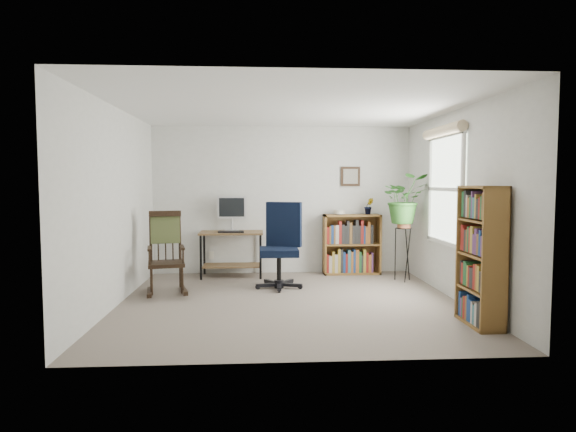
{
  "coord_description": "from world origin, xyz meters",
  "views": [
    {
      "loc": [
        -0.38,
        -5.88,
        1.49
      ],
      "look_at": [
        0.0,
        0.4,
        1.05
      ],
      "focal_mm": 30.0,
      "sensor_mm": 36.0,
      "label": 1
    }
  ],
  "objects": [
    {
      "name": "desk",
      "position": [
        -0.82,
        1.7,
        0.36
      ],
      "size": [
        0.99,
        0.55,
        0.71
      ],
      "primitive_type": null,
      "color": "brown",
      "rests_on": "floor"
    },
    {
      "name": "spider_plant",
      "position": [
        1.8,
        1.22,
        1.6
      ],
      "size": [
        1.69,
        1.88,
        1.46
      ],
      "primitive_type": "imported",
      "color": "#2D6824",
      "rests_on": "plant_stand"
    },
    {
      "name": "wall_front",
      "position": [
        0.0,
        -2.0,
        1.2
      ],
      "size": [
        4.2,
        0.0,
        2.4
      ],
      "primitive_type": "cube",
      "color": "silver",
      "rests_on": "ground"
    },
    {
      "name": "wall_back",
      "position": [
        0.0,
        2.0,
        1.2
      ],
      "size": [
        4.2,
        0.0,
        2.4
      ],
      "primitive_type": "cube",
      "color": "silver",
      "rests_on": "ground"
    },
    {
      "name": "wall_right",
      "position": [
        2.1,
        0.0,
        1.2
      ],
      "size": [
        0.0,
        4.0,
        2.4
      ],
      "primitive_type": "cube",
      "color": "silver",
      "rests_on": "ground"
    },
    {
      "name": "floor",
      "position": [
        0.0,
        0.0,
        0.0
      ],
      "size": [
        4.2,
        4.0,
        0.0
      ],
      "primitive_type": "cube",
      "color": "gray",
      "rests_on": "ground"
    },
    {
      "name": "plant_stand",
      "position": [
        1.8,
        1.22,
        0.47
      ],
      "size": [
        0.31,
        0.31,
        0.94
      ],
      "primitive_type": null,
      "rotation": [
        0.0,
        0.0,
        0.24
      ],
      "color": "black",
      "rests_on": "floor"
    },
    {
      "name": "wall_left",
      "position": [
        -2.1,
        0.0,
        1.2
      ],
      "size": [
        0.0,
        4.0,
        2.4
      ],
      "primitive_type": "cube",
      "color": "silver",
      "rests_on": "ground"
    },
    {
      "name": "keyboard",
      "position": [
        -0.82,
        1.58,
        0.73
      ],
      "size": [
        0.4,
        0.15,
        0.02
      ],
      "primitive_type": "cube",
      "color": "black",
      "rests_on": "desk"
    },
    {
      "name": "rocking_chair",
      "position": [
        -1.62,
        0.55,
        0.56
      ],
      "size": [
        0.77,
        1.07,
        1.12
      ],
      "primitive_type": null,
      "rotation": [
        0.0,
        0.0,
        0.22
      ],
      "color": "black",
      "rests_on": "floor"
    },
    {
      "name": "ceiling",
      "position": [
        0.0,
        0.0,
        2.4
      ],
      "size": [
        4.2,
        4.0,
        0.0
      ],
      "primitive_type": "cube",
      "color": "white",
      "rests_on": "ground"
    },
    {
      "name": "window",
      "position": [
        2.06,
        0.3,
        1.4
      ],
      "size": [
        0.12,
        1.2,
        1.5
      ],
      "primitive_type": null,
      "color": "white",
      "rests_on": "wall_right"
    },
    {
      "name": "tall_bookshelf",
      "position": [
        1.92,
        -1.07,
        0.73
      ],
      "size": [
        0.27,
        0.64,
        1.46
      ],
      "primitive_type": null,
      "color": "brown",
      "rests_on": "floor"
    },
    {
      "name": "low_bookshelf",
      "position": [
        1.12,
        1.82,
        0.49
      ],
      "size": [
        0.92,
        0.31,
        0.97
      ],
      "primitive_type": null,
      "color": "brown",
      "rests_on": "floor"
    },
    {
      "name": "monitor",
      "position": [
        -0.82,
        1.84,
        0.99
      ],
      "size": [
        0.46,
        0.16,
        0.56
      ],
      "primitive_type": null,
      "color": "silver",
      "rests_on": "desk"
    },
    {
      "name": "office_chair",
      "position": [
        -0.1,
        0.84,
        0.61
      ],
      "size": [
        0.86,
        0.86,
        1.23
      ],
      "primitive_type": null,
      "rotation": [
        0.0,
        0.0,
        -0.34
      ],
      "color": "black",
      "rests_on": "floor"
    },
    {
      "name": "potted_plant_small",
      "position": [
        1.4,
        1.83,
        1.02
      ],
      "size": [
        0.13,
        0.24,
        0.11
      ],
      "primitive_type": "imported",
      "color": "#2D6824",
      "rests_on": "low_bookshelf"
    },
    {
      "name": "framed_picture",
      "position": [
        1.12,
        1.97,
        1.59
      ],
      "size": [
        0.32,
        0.04,
        0.32
      ],
      "primitive_type": null,
      "color": "black",
      "rests_on": "wall_back"
    }
  ]
}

